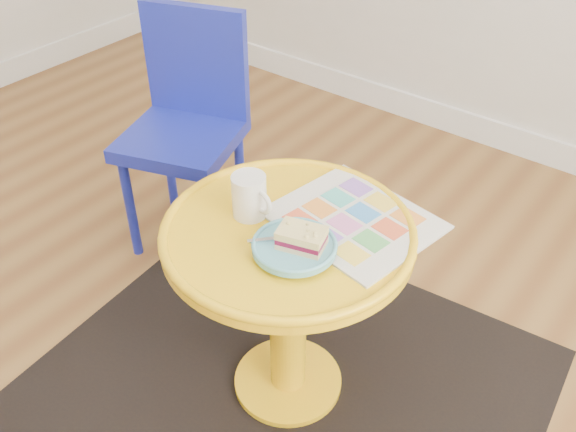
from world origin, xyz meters
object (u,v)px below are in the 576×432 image
Objects in this scene: chair at (188,117)px; plate at (294,247)px; side_table at (288,280)px; mug at (250,195)px; newspaper at (354,219)px.

plate is (0.75, -0.42, 0.12)m from chair.
mug is (-0.10, -0.01, 0.21)m from side_table.
mug is (0.59, -0.37, 0.15)m from chair.
newspaper is (0.79, -0.24, 0.10)m from chair.
mug reaches higher than newspaper.
newspaper is at bearing 40.58° from mug.
plate is (0.06, -0.06, 0.17)m from side_table.
side_table is at bearing 12.57° from mug.
chair is 0.87m from plate.
chair is 6.85× the size of mug.
side_table is 0.78m from chair.
side_table is 0.19m from plate.
plate is at bearing -47.84° from chair.
chair reaches higher than side_table.
mug reaches higher than plate.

